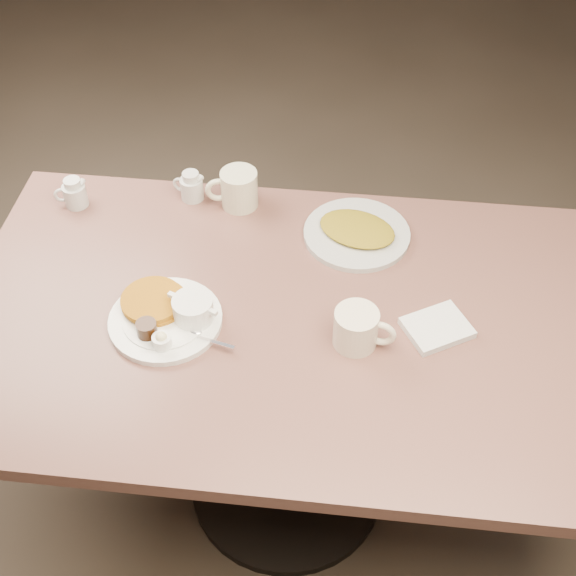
# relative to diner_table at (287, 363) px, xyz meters

# --- Properties ---
(room) EXTENTS (7.04, 8.04, 2.84)m
(room) POSITION_rel_diner_table_xyz_m (0.00, 0.00, 0.82)
(room) COLOR #4C3F33
(room) RESTS_ON ground
(diner_table) EXTENTS (1.50, 0.90, 0.75)m
(diner_table) POSITION_rel_diner_table_xyz_m (0.00, 0.00, 0.00)
(diner_table) COLOR #84564C
(diner_table) RESTS_ON ground
(main_plate) EXTENTS (0.33, 0.33, 0.07)m
(main_plate) POSITION_rel_diner_table_xyz_m (-0.26, -0.04, 0.19)
(main_plate) COLOR white
(main_plate) RESTS_ON diner_table
(coffee_mug_near) EXTENTS (0.14, 0.11, 0.09)m
(coffee_mug_near) POSITION_rel_diner_table_xyz_m (0.16, -0.06, 0.22)
(coffee_mug_near) COLOR white
(coffee_mug_near) RESTS_ON diner_table
(napkin) EXTENTS (0.17, 0.16, 0.02)m
(napkin) POSITION_rel_diner_table_xyz_m (0.33, -0.01, 0.18)
(napkin) COLOR silver
(napkin) RESTS_ON diner_table
(coffee_mug_far) EXTENTS (0.14, 0.11, 0.10)m
(coffee_mug_far) POSITION_rel_diner_table_xyz_m (-0.17, 0.37, 0.22)
(coffee_mug_far) COLOR beige
(coffee_mug_far) RESTS_ON diner_table
(creamer_left) EXTENTS (0.09, 0.06, 0.08)m
(creamer_left) POSITION_rel_diner_table_xyz_m (-0.59, 0.33, 0.21)
(creamer_left) COLOR silver
(creamer_left) RESTS_ON diner_table
(creamer_right) EXTENTS (0.09, 0.08, 0.08)m
(creamer_right) POSITION_rel_diner_table_xyz_m (-0.29, 0.39, 0.21)
(creamer_right) COLOR silver
(creamer_right) RESTS_ON diner_table
(hash_plate) EXTENTS (0.34, 0.34, 0.04)m
(hash_plate) POSITION_rel_diner_table_xyz_m (0.14, 0.28, 0.18)
(hash_plate) COLOR #B6B7B3
(hash_plate) RESTS_ON diner_table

